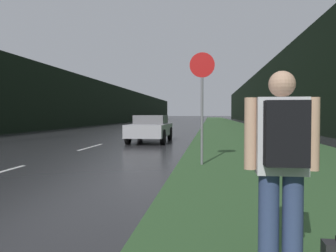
{
  "coord_description": "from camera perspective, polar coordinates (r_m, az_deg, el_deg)",
  "views": [
    {
      "loc": [
        4.98,
        1.23,
        1.39
      ],
      "look_at": [
        3.22,
        16.27,
        0.89
      ],
      "focal_mm": 38.0,
      "sensor_mm": 36.0,
      "label": 1
    }
  ],
  "objects": [
    {
      "name": "grass_verge",
      "position": [
        38.85,
        9.79,
        -0.17
      ],
      "size": [
        6.0,
        240.0,
        0.02
      ],
      "primitive_type": "cube",
      "color": "#33562D",
      "rests_on": "ground_plane"
    },
    {
      "name": "lane_stripe_c",
      "position": [
        15.43,
        -12.22,
        -3.3
      ],
      "size": [
        0.12,
        3.0,
        0.01
      ],
      "primitive_type": "cube",
      "color": "silver",
      "rests_on": "ground_plane"
    },
    {
      "name": "lane_stripe_d",
      "position": [
        22.15,
        -6.35,
        -1.7
      ],
      "size": [
        0.12,
        3.0,
        0.01
      ],
      "primitive_type": "cube",
      "color": "silver",
      "rests_on": "ground_plane"
    },
    {
      "name": "treeline_far_side",
      "position": [
        51.07,
        -10.54,
        3.52
      ],
      "size": [
        2.0,
        140.0,
        5.74
      ],
      "primitive_type": "cube",
      "color": "black",
      "rests_on": "ground_plane"
    },
    {
      "name": "treeline_near_side",
      "position": [
        49.5,
        16.16,
        4.69
      ],
      "size": [
        2.0,
        140.0,
        7.73
      ],
      "primitive_type": "cube",
      "color": "black",
      "rests_on": "ground_plane"
    },
    {
      "name": "stop_sign",
      "position": [
        9.69,
        5.48,
        4.71
      ],
      "size": [
        0.68,
        0.07,
        3.06
      ],
      "color": "slate",
      "rests_on": "ground_plane"
    },
    {
      "name": "hitchhiker_with_backpack",
      "position": [
        3.08,
        17.81,
        -5.36
      ],
      "size": [
        0.61,
        0.42,
        1.75
      ],
      "rotation": [
        0.0,
        0.0,
        -0.02
      ],
      "color": "navy",
      "rests_on": "ground_plane"
    },
    {
      "name": "car_passing_near",
      "position": [
        17.8,
        -2.81,
        -0.33
      ],
      "size": [
        1.84,
        4.58,
        1.34
      ],
      "rotation": [
        0.0,
        0.0,
        3.14
      ],
      "color": "#9E9EA3",
      "rests_on": "ground_plane"
    }
  ]
}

